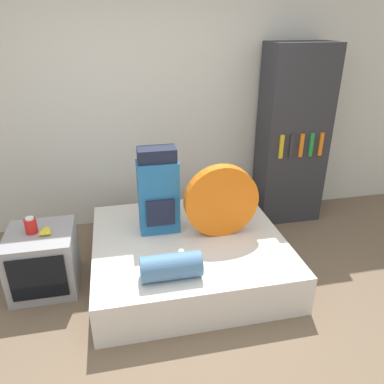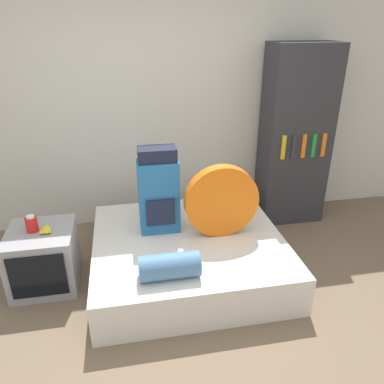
{
  "view_description": "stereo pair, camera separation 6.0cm",
  "coord_description": "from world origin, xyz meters",
  "px_view_note": "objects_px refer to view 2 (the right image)",
  "views": [
    {
      "loc": [
        -0.32,
        -2.02,
        2.16
      ],
      "look_at": [
        0.28,
        0.81,
        0.81
      ],
      "focal_mm": 35.0,
      "sensor_mm": 36.0,
      "label": 1
    },
    {
      "loc": [
        -0.27,
        -2.03,
        2.16
      ],
      "look_at": [
        0.28,
        0.81,
        0.81
      ],
      "focal_mm": 35.0,
      "sensor_mm": 36.0,
      "label": 2
    }
  ],
  "objects_px": {
    "television": "(44,258)",
    "canister": "(32,224)",
    "bookshelf": "(295,137)",
    "backpack": "(159,192)",
    "tent_bag": "(221,201)",
    "sleeping_roll": "(169,266)"
  },
  "relations": [
    {
      "from": "bookshelf",
      "to": "backpack",
      "type": "bearing_deg",
      "value": -157.87
    },
    {
      "from": "sleeping_roll",
      "to": "television",
      "type": "xyz_separation_m",
      "value": [
        -1.02,
        0.58,
        -0.19
      ]
    },
    {
      "from": "tent_bag",
      "to": "sleeping_roll",
      "type": "distance_m",
      "value": 0.81
    },
    {
      "from": "backpack",
      "to": "canister",
      "type": "height_order",
      "value": "backpack"
    },
    {
      "from": "tent_bag",
      "to": "canister",
      "type": "xyz_separation_m",
      "value": [
        -1.62,
        0.05,
        -0.09
      ]
    },
    {
      "from": "television",
      "to": "canister",
      "type": "xyz_separation_m",
      "value": [
        -0.05,
        0.02,
        0.33
      ]
    },
    {
      "from": "backpack",
      "to": "tent_bag",
      "type": "height_order",
      "value": "backpack"
    },
    {
      "from": "sleeping_roll",
      "to": "canister",
      "type": "height_order",
      "value": "canister"
    },
    {
      "from": "television",
      "to": "tent_bag",
      "type": "bearing_deg",
      "value": -1.1
    },
    {
      "from": "backpack",
      "to": "canister",
      "type": "relative_size",
      "value": 5.61
    },
    {
      "from": "canister",
      "to": "bookshelf",
      "type": "distance_m",
      "value": 2.79
    },
    {
      "from": "backpack",
      "to": "canister",
      "type": "xyz_separation_m",
      "value": [
        -1.08,
        -0.13,
        -0.14
      ]
    },
    {
      "from": "tent_bag",
      "to": "canister",
      "type": "height_order",
      "value": "tent_bag"
    },
    {
      "from": "sleeping_roll",
      "to": "canister",
      "type": "bearing_deg",
      "value": 150.72
    },
    {
      "from": "television",
      "to": "canister",
      "type": "height_order",
      "value": "canister"
    },
    {
      "from": "backpack",
      "to": "bookshelf",
      "type": "distance_m",
      "value": 1.72
    },
    {
      "from": "canister",
      "to": "bookshelf",
      "type": "relative_size",
      "value": 0.07
    },
    {
      "from": "tent_bag",
      "to": "canister",
      "type": "distance_m",
      "value": 1.62
    },
    {
      "from": "canister",
      "to": "bookshelf",
      "type": "bearing_deg",
      "value": 16.13
    },
    {
      "from": "backpack",
      "to": "canister",
      "type": "distance_m",
      "value": 1.1
    },
    {
      "from": "tent_bag",
      "to": "canister",
      "type": "relative_size",
      "value": 4.68
    },
    {
      "from": "television",
      "to": "canister",
      "type": "relative_size",
      "value": 3.99
    }
  ]
}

